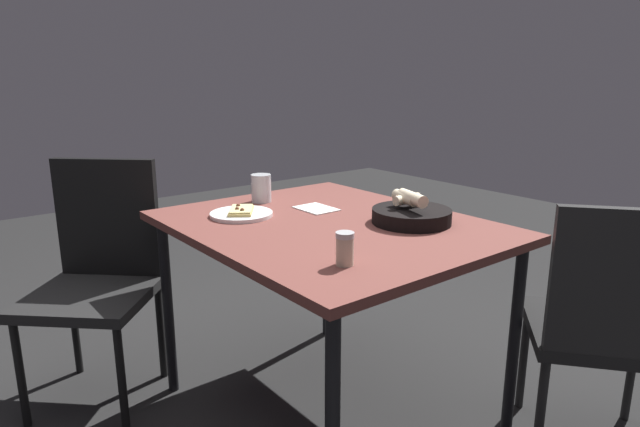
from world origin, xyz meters
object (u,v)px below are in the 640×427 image
(pepper_shaker, at_px, (345,251))
(chair_far, at_px, (99,266))
(pizza_plate, at_px, (241,213))
(chair_near, at_px, (608,319))
(bread_basket, at_px, (411,214))
(dining_table, at_px, (329,239))
(beer_glass, at_px, (261,190))

(pepper_shaker, height_order, chair_far, chair_far)
(pepper_shaker, relative_size, chair_far, 0.10)
(pizza_plate, bearing_deg, chair_far, -136.19)
(pepper_shaker, bearing_deg, chair_far, -161.51)
(chair_near, bearing_deg, pepper_shaker, -117.10)
(chair_far, bearing_deg, pepper_shaker, 18.49)
(bread_basket, relative_size, chair_far, 0.29)
(pepper_shaker, bearing_deg, chair_near, 62.90)
(pepper_shaker, bearing_deg, dining_table, 146.14)
(pizza_plate, bearing_deg, beer_glass, 129.40)
(pizza_plate, height_order, beer_glass, beer_glass)
(chair_far, bearing_deg, beer_glass, 65.21)
(dining_table, distance_m, pepper_shaker, 0.46)
(pizza_plate, relative_size, chair_near, 0.26)
(beer_glass, height_order, pepper_shaker, beer_glass)
(pepper_shaker, bearing_deg, pizza_plate, 175.49)
(chair_far, bearing_deg, pizza_plate, 43.81)
(bread_basket, bearing_deg, pepper_shaker, -68.55)
(beer_glass, xyz_separation_m, chair_near, (1.18, 0.53, -0.29))
(bread_basket, bearing_deg, beer_glass, -159.02)
(chair_far, bearing_deg, dining_table, 41.10)
(bread_basket, bearing_deg, dining_table, -130.56)
(bread_basket, xyz_separation_m, chair_near, (0.57, 0.30, -0.28))
(dining_table, height_order, chair_near, chair_near)
(dining_table, xyz_separation_m, pizza_plate, (-0.27, -0.20, 0.07))
(dining_table, relative_size, pepper_shaker, 12.24)
(pizza_plate, distance_m, pepper_shaker, 0.64)
(beer_glass, distance_m, chair_far, 0.71)
(bread_basket, height_order, beer_glass, bread_basket)
(pepper_shaker, bearing_deg, beer_glass, 163.50)
(beer_glass, relative_size, chair_near, 0.13)
(bread_basket, height_order, chair_far, chair_far)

